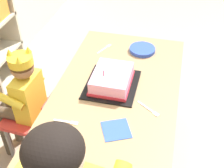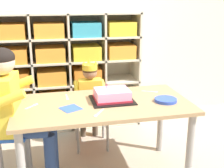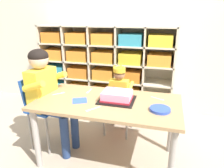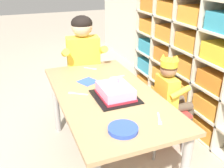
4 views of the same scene
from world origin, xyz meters
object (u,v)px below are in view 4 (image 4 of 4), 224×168
fork_near_cake_tray (116,77)px  fork_at_table_front_edge (77,93)px  birthday_cake_on_tray (115,92)px  activity_table (107,104)px  fork_beside_plate_stack (159,119)px  classroom_chair_adult_side (84,76)px  adult_helper_seated (84,61)px  child_with_crown (171,92)px  paper_plate_stack (123,129)px  fork_by_napkin (91,68)px  classroom_chair_blue (158,110)px

fork_near_cake_tray → fork_at_table_front_edge: bearing=-155.8°
birthday_cake_on_tray → fork_at_table_front_edge: size_ratio=2.53×
activity_table → fork_beside_plate_stack: fork_beside_plate_stack is taller
classroom_chair_adult_side → activity_table: bearing=-85.5°
adult_helper_seated → child_with_crown: bearing=-41.5°
child_with_crown → activity_table: bearing=94.0°
adult_helper_seated → birthday_cake_on_tray: 0.72m
paper_plate_stack → fork_by_napkin: size_ratio=1.68×
adult_helper_seated → birthday_cake_on_tray: bearing=-81.7°
classroom_chair_blue → paper_plate_stack: paper_plate_stack is taller
fork_by_napkin → classroom_chair_blue: bearing=172.0°
paper_plate_stack → fork_at_table_front_edge: 0.56m
activity_table → fork_near_cake_tray: bearing=144.3°
birthday_cake_on_tray → fork_by_napkin: bearing=178.9°
adult_helper_seated → fork_beside_plate_stack: bearing=-75.0°
fork_at_table_front_edge → child_with_crown: bearing=30.6°
classroom_chair_blue → fork_near_cake_tray: bearing=52.7°
fork_by_napkin → fork_at_table_front_edge: 0.51m
fork_at_table_front_edge → classroom_chair_blue: bearing=30.3°
adult_helper_seated → fork_beside_plate_stack: 1.10m
activity_table → adult_helper_seated: bearing=178.1°
activity_table → paper_plate_stack: size_ratio=7.75×
classroom_chair_adult_side → fork_at_table_front_edge: size_ratio=6.05×
paper_plate_stack → fork_by_napkin: bearing=172.7°
fork_at_table_front_edge → classroom_chair_adult_side: bearing=105.9°
child_with_crown → adult_helper_seated: (-0.63, -0.55, 0.14)m
classroom_chair_blue → fork_near_cake_tray: fork_near_cake_tray is taller
birthday_cake_on_tray → fork_near_cake_tray: (-0.34, 0.15, -0.04)m
fork_near_cake_tray → paper_plate_stack: bearing=-111.0°
fork_by_napkin → paper_plate_stack: bearing=124.9°
adult_helper_seated → paper_plate_stack: size_ratio=6.31×
fork_by_napkin → adult_helper_seated: bearing=-35.4°
classroom_chair_blue → activity_table: bearing=94.9°
birthday_cake_on_tray → fork_beside_plate_stack: bearing=20.2°
classroom_chair_blue → child_with_crown: 0.18m
classroom_chair_blue → fork_at_table_front_edge: 0.72m
fork_by_napkin → activity_table: bearing=127.0°
classroom_chair_blue → fork_at_table_front_edge: (-0.06, -0.67, 0.25)m
paper_plate_stack → activity_table: bearing=170.5°
birthday_cake_on_tray → classroom_chair_blue: bearing=102.8°
activity_table → fork_by_napkin: bearing=174.8°
classroom_chair_blue → fork_near_cake_tray: 0.45m
classroom_chair_blue → child_with_crown: bearing=-89.7°
birthday_cake_on_tray → fork_beside_plate_stack: size_ratio=2.50×
activity_table → birthday_cake_on_tray: size_ratio=4.07×
activity_table → fork_at_table_front_edge: size_ratio=10.30×
birthday_cake_on_tray → fork_near_cake_tray: size_ratio=2.56×
child_with_crown → adult_helper_seated: 0.85m
activity_table → fork_at_table_front_edge: 0.23m
activity_table → fork_at_table_front_edge: bearing=-109.6°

